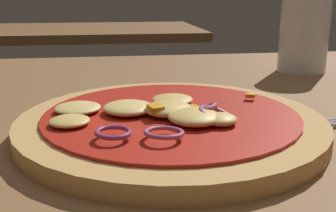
% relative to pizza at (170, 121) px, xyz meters
% --- Properties ---
extents(dining_table, '(1.37, 0.94, 0.03)m').
position_rel_pizza_xyz_m(dining_table, '(0.02, 0.02, -0.03)').
color(dining_table, brown).
rests_on(dining_table, ground).
extents(pizza, '(0.29, 0.29, 0.03)m').
position_rel_pizza_xyz_m(pizza, '(0.00, 0.00, 0.00)').
color(pizza, tan).
rests_on(pizza, dining_table).
extents(beer_glass, '(0.08, 0.08, 0.13)m').
position_rel_pizza_xyz_m(beer_glass, '(0.27, 0.27, 0.05)').
color(beer_glass, silver).
rests_on(beer_glass, dining_table).
extents(background_table, '(0.87, 0.54, 0.03)m').
position_rel_pizza_xyz_m(background_table, '(-0.15, 1.21, -0.03)').
color(background_table, brown).
rests_on(background_table, ground).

